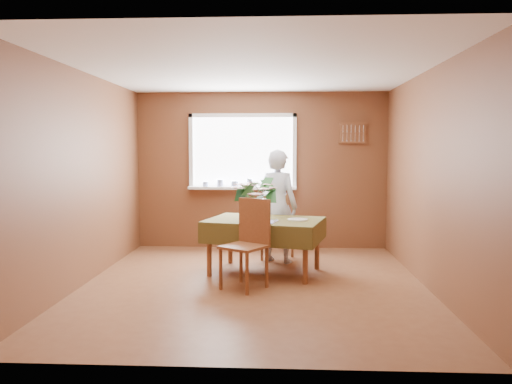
{
  "coord_description": "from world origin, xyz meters",
  "views": [
    {
      "loc": [
        0.32,
        -5.76,
        1.59
      ],
      "look_at": [
        0.0,
        0.55,
        1.05
      ],
      "focal_mm": 35.0,
      "sensor_mm": 36.0,
      "label": 1
    }
  ],
  "objects_px": {
    "dining_table": "(265,226)",
    "chair_far": "(276,224)",
    "seated_woman": "(278,206)",
    "flower_bouquet": "(256,196)",
    "chair_near": "(248,240)"
  },
  "relations": [
    {
      "from": "chair_far",
      "to": "chair_near",
      "type": "bearing_deg",
      "value": 93.97
    },
    {
      "from": "chair_near",
      "to": "flower_bouquet",
      "type": "xyz_separation_m",
      "value": [
        0.06,
        0.53,
        0.45
      ]
    },
    {
      "from": "chair_far",
      "to": "seated_woman",
      "type": "distance_m",
      "value": 0.29
    },
    {
      "from": "seated_woman",
      "to": "dining_table",
      "type": "bearing_deg",
      "value": 100.71
    },
    {
      "from": "dining_table",
      "to": "chair_near",
      "type": "bearing_deg",
      "value": -89.17
    },
    {
      "from": "chair_far",
      "to": "flower_bouquet",
      "type": "relative_size",
      "value": 1.77
    },
    {
      "from": "chair_far",
      "to": "seated_woman",
      "type": "height_order",
      "value": "seated_woman"
    },
    {
      "from": "dining_table",
      "to": "chair_far",
      "type": "relative_size",
      "value": 1.68
    },
    {
      "from": "dining_table",
      "to": "seated_woman",
      "type": "relative_size",
      "value": 1.03
    },
    {
      "from": "chair_near",
      "to": "seated_woman",
      "type": "xyz_separation_m",
      "value": [
        0.33,
        1.32,
        0.24
      ]
    },
    {
      "from": "chair_far",
      "to": "seated_woman",
      "type": "xyz_separation_m",
      "value": [
        0.03,
        -0.1,
        0.27
      ]
    },
    {
      "from": "flower_bouquet",
      "to": "chair_near",
      "type": "bearing_deg",
      "value": -96.78
    },
    {
      "from": "seated_woman",
      "to": "flower_bouquet",
      "type": "xyz_separation_m",
      "value": [
        -0.27,
        -0.79,
        0.21
      ]
    },
    {
      "from": "chair_far",
      "to": "seated_woman",
      "type": "bearing_deg",
      "value": 121.28
    },
    {
      "from": "seated_woman",
      "to": "flower_bouquet",
      "type": "distance_m",
      "value": 0.86
    }
  ]
}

